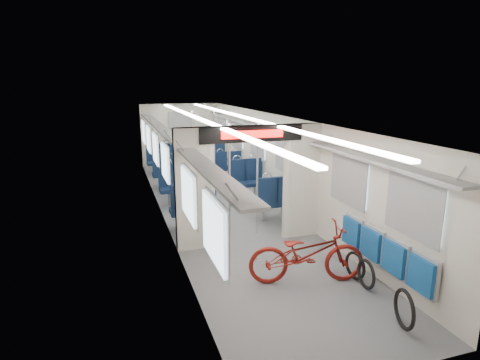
% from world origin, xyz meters
% --- Properties ---
extents(carriage, '(12.00, 12.02, 2.31)m').
position_xyz_m(carriage, '(0.00, -0.27, 1.50)').
color(carriage, '#515456').
rests_on(carriage, ground).
extents(bicycle, '(1.92, 1.03, 0.96)m').
position_xyz_m(bicycle, '(0.30, -3.86, 0.48)').
color(bicycle, maroon).
rests_on(bicycle, ground).
extents(flip_bench, '(0.12, 2.14, 0.56)m').
position_xyz_m(flip_bench, '(1.35, -4.33, 0.58)').
color(flip_bench, gray).
rests_on(flip_bench, carriage).
extents(bike_hoop_a, '(0.17, 0.53, 0.53)m').
position_xyz_m(bike_hoop_a, '(0.93, -5.35, 0.24)').
color(bike_hoop_a, black).
rests_on(bike_hoop_a, ground).
extents(bike_hoop_b, '(0.08, 0.47, 0.47)m').
position_xyz_m(bike_hoop_b, '(1.08, -4.33, 0.21)').
color(bike_hoop_b, black).
rests_on(bike_hoop_b, ground).
extents(bike_hoop_c, '(0.10, 0.47, 0.46)m').
position_xyz_m(bike_hoop_c, '(1.08, -4.02, 0.21)').
color(bike_hoop_c, black).
rests_on(bike_hoop_c, ground).
extents(seat_bay_near_left, '(0.96, 2.29, 1.17)m').
position_xyz_m(seat_bay_near_left, '(-0.93, -0.00, 0.57)').
color(seat_bay_near_left, '#0B1933').
rests_on(seat_bay_near_left, ground).
extents(seat_bay_near_right, '(0.96, 2.31, 1.17)m').
position_xyz_m(seat_bay_near_right, '(0.93, -0.03, 0.57)').
color(seat_bay_near_right, '#0B1933').
rests_on(seat_bay_near_right, ground).
extents(seat_bay_far_left, '(0.94, 2.24, 1.15)m').
position_xyz_m(seat_bay_far_left, '(-0.93, 3.63, 0.56)').
color(seat_bay_far_left, '#0B1933').
rests_on(seat_bay_far_left, ground).
extents(seat_bay_far_right, '(0.89, 1.99, 1.07)m').
position_xyz_m(seat_bay_far_right, '(0.93, 3.79, 0.53)').
color(seat_bay_far_right, '#0B1933').
rests_on(seat_bay_far_right, ground).
extents(stanchion_near_left, '(0.04, 0.04, 2.30)m').
position_xyz_m(stanchion_near_left, '(-0.28, -1.58, 1.15)').
color(stanchion_near_left, silver).
rests_on(stanchion_near_left, ground).
extents(stanchion_near_right, '(0.04, 0.04, 2.30)m').
position_xyz_m(stanchion_near_right, '(0.27, -1.66, 1.15)').
color(stanchion_near_right, silver).
rests_on(stanchion_near_right, ground).
extents(stanchion_far_left, '(0.04, 0.04, 2.30)m').
position_xyz_m(stanchion_far_left, '(-0.29, 2.08, 1.15)').
color(stanchion_far_left, silver).
rests_on(stanchion_far_left, ground).
extents(stanchion_far_right, '(0.04, 0.04, 2.30)m').
position_xyz_m(stanchion_far_right, '(0.32, 2.06, 1.15)').
color(stanchion_far_right, silver).
rests_on(stanchion_far_right, ground).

